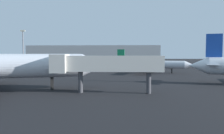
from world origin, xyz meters
The scene contains 4 objects.
airplane_far_left centered at (11.50, 62.46, 2.62)m, with size 26.42×23.67×7.59m.
jet_bridge centered at (0.27, 23.00, 4.34)m, with size 16.92×2.80×5.86m.
light_mast_left centered at (-47.95, 99.46, 10.33)m, with size 2.40×0.50×18.18m.
terminal_building centered at (-15.07, 122.47, 5.49)m, with size 75.62×19.14×10.98m, color #999EA3.
Camera 1 is at (4.07, -10.47, 5.83)m, focal length 35.84 mm.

